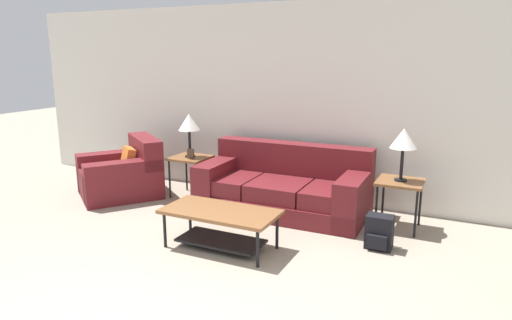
{
  "coord_description": "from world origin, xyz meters",
  "views": [
    {
      "loc": [
        2.04,
        -1.76,
        1.94
      ],
      "look_at": [
        -0.07,
        2.64,
        0.8
      ],
      "focal_mm": 32.0,
      "sensor_mm": 36.0,
      "label": 1
    }
  ],
  "objects": [
    {
      "name": "coffee_table",
      "position": [
        -0.16,
        2.0,
        0.3
      ],
      "size": [
        1.17,
        0.58,
        0.41
      ],
      "color": "brown",
      "rests_on": "ground_plane"
    },
    {
      "name": "armchair",
      "position": [
        -2.3,
        2.98,
        0.28
      ],
      "size": [
        1.37,
        1.38,
        0.8
      ],
      "color": "maroon",
      "rests_on": "ground_plane"
    },
    {
      "name": "picture_frame",
      "position": [
        -1.36,
        3.27,
        0.63
      ],
      "size": [
        0.1,
        0.04,
        0.13
      ],
      "color": "#4C3828",
      "rests_on": "side_table_left"
    },
    {
      "name": "table_lamp_right",
      "position": [
        1.38,
        3.35,
        1.03
      ],
      "size": [
        0.29,
        0.29,
        0.59
      ],
      "color": "black",
      "rests_on": "side_table_right"
    },
    {
      "name": "wall_back",
      "position": [
        0.0,
        3.94,
        1.3
      ],
      "size": [
        9.15,
        0.06,
        2.6
      ],
      "color": "silver",
      "rests_on": "ground_plane"
    },
    {
      "name": "table_lamp_left",
      "position": [
        -1.41,
        3.35,
        1.03
      ],
      "size": [
        0.29,
        0.29,
        0.59
      ],
      "color": "black",
      "rests_on": "side_table_left"
    },
    {
      "name": "couch",
      "position": [
        -0.02,
        3.34,
        0.29
      ],
      "size": [
        2.09,
        0.99,
        0.82
      ],
      "color": "maroon",
      "rests_on": "ground_plane"
    },
    {
      "name": "side_table_left",
      "position": [
        -1.41,
        3.35,
        0.5
      ],
      "size": [
        0.5,
        0.49,
        0.56
      ],
      "color": "brown",
      "rests_on": "ground_plane"
    },
    {
      "name": "side_table_right",
      "position": [
        1.38,
        3.35,
        0.5
      ],
      "size": [
        0.5,
        0.49,
        0.56
      ],
      "color": "brown",
      "rests_on": "ground_plane"
    },
    {
      "name": "backpack",
      "position": [
        1.3,
        2.69,
        0.17
      ],
      "size": [
        0.27,
        0.26,
        0.35
      ],
      "color": "black",
      "rests_on": "ground_plane"
    }
  ]
}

